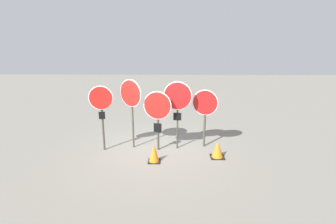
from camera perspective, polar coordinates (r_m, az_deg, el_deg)
name	(u,v)px	position (r m, az deg, el deg)	size (l,w,h in m)	color
ground_plane	(156,149)	(9.07, -2.70, -7.99)	(40.00, 40.00, 0.00)	gray
stop_sign_0	(101,104)	(8.71, -14.34, 1.67)	(0.79, 0.16, 2.20)	#474238
stop_sign_1	(131,98)	(8.70, -8.11, 3.14)	(0.77, 0.55, 2.38)	#474238
stop_sign_2	(157,110)	(8.49, -2.31, 0.50)	(0.92, 0.22, 2.03)	#474238
stop_sign_3	(178,100)	(8.54, 2.08, 2.65)	(0.94, 0.16, 2.32)	#474238
stop_sign_4	(205,107)	(8.86, 8.06, 1.12)	(0.84, 0.28, 2.02)	#474238
traffic_cone_0	(154,153)	(8.06, -3.06, -8.96)	(0.38, 0.38, 0.56)	black
traffic_cone_1	(218,150)	(8.48, 10.75, -8.04)	(0.44, 0.44, 0.53)	black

